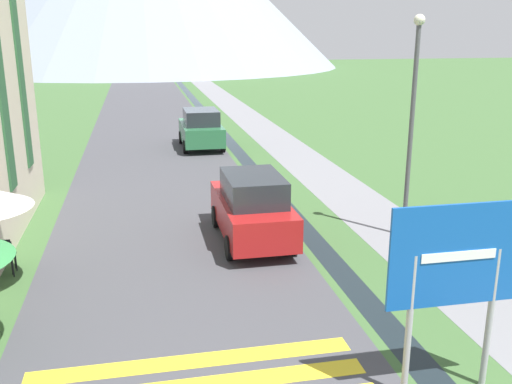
% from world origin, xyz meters
% --- Properties ---
extents(ground_plane, '(160.00, 160.00, 0.00)m').
position_xyz_m(ground_plane, '(0.00, 20.00, 0.00)').
color(ground_plane, '#3D6033').
extents(road, '(6.40, 60.00, 0.01)m').
position_xyz_m(road, '(-2.50, 30.00, 0.00)').
color(road, '#424247').
rests_on(road, ground_plane).
extents(footpath, '(2.20, 60.00, 0.01)m').
position_xyz_m(footpath, '(3.60, 30.00, 0.00)').
color(footpath, slate).
rests_on(footpath, ground_plane).
extents(drainage_channel, '(0.60, 60.00, 0.00)m').
position_xyz_m(drainage_channel, '(1.20, 30.00, 0.00)').
color(drainage_channel, black).
rests_on(drainage_channel, ground_plane).
extents(road_sign, '(2.13, 0.11, 3.03)m').
position_xyz_m(road_sign, '(1.22, 3.83, 2.02)').
color(road_sign, '#9E9EA3').
rests_on(road_sign, ground_plane).
extents(parked_car_near, '(1.76, 3.95, 1.82)m').
position_xyz_m(parked_car_near, '(-0.40, 10.85, 0.91)').
color(parked_car_near, '#A31919').
rests_on(parked_car_near, ground_plane).
extents(parked_car_far, '(1.89, 3.88, 1.82)m').
position_xyz_m(parked_car_far, '(-0.34, 23.35, 0.91)').
color(parked_car_far, '#28663D').
rests_on(parked_car_far, ground_plane).
extents(cafe_chair_far_left, '(0.40, 0.40, 0.85)m').
position_xyz_m(cafe_chair_far_left, '(-6.30, 9.75, 0.51)').
color(cafe_chair_far_left, black).
rests_on(cafe_chair_far_left, ground_plane).
extents(cafe_chair_far_right, '(0.40, 0.40, 0.85)m').
position_xyz_m(cafe_chair_far_right, '(-6.35, 9.89, 0.51)').
color(cafe_chair_far_right, black).
rests_on(cafe_chair_far_right, ground_plane).
extents(streetlamp, '(0.28, 0.28, 5.75)m').
position_xyz_m(streetlamp, '(3.69, 10.39, 3.37)').
color(streetlamp, '#515156').
rests_on(streetlamp, ground_plane).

